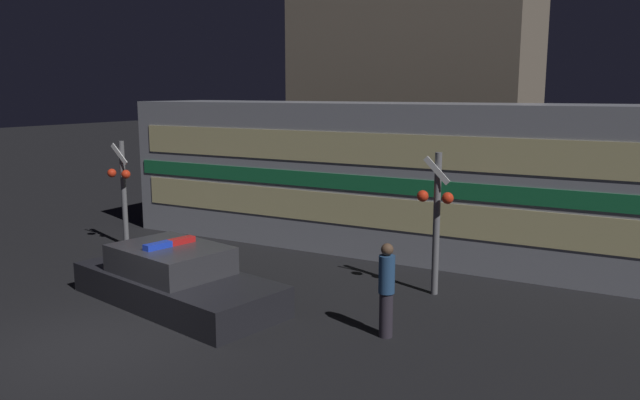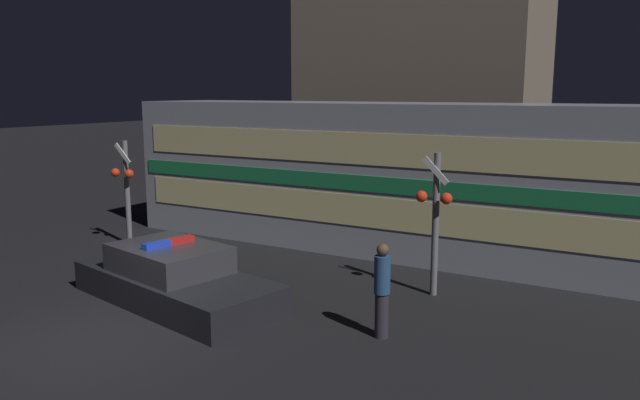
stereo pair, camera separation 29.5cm
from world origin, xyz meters
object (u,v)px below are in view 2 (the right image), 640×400
train (432,180)px  pedestrian (382,290)px  police_car (174,279)px  crossing_signal_near (435,215)px

train → pedestrian: (1.30, -5.89, -1.10)m
train → police_car: train is taller
police_car → crossing_signal_near: (4.41, 3.04, 1.25)m
train → crossing_signal_near: 3.53m
police_car → crossing_signal_near: bearing=46.4°
train → pedestrian: bearing=-77.5°
police_car → crossing_signal_near: size_ratio=1.67×
train → police_car: bearing=-116.4°
train → police_car: (-3.13, -6.32, -1.50)m
pedestrian → train: bearing=102.5°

